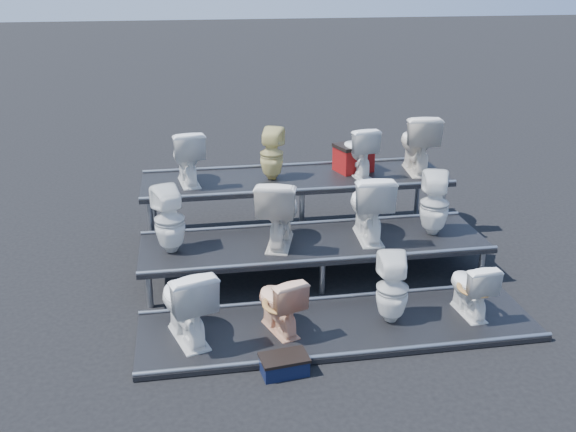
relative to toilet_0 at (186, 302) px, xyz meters
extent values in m
plane|color=black|center=(1.58, 1.30, -0.47)|extent=(80.00, 80.00, 0.00)
cube|color=black|center=(1.58, 0.00, -0.44)|extent=(4.20, 1.20, 0.06)
cube|color=black|center=(1.58, 1.30, -0.24)|extent=(4.20, 1.20, 0.46)
cube|color=black|center=(1.58, 2.60, -0.04)|extent=(4.20, 1.20, 0.86)
imported|color=white|center=(0.00, 0.00, 0.00)|extent=(0.68, 0.91, 0.83)
imported|color=#ECAF8A|center=(0.94, 0.00, -0.09)|extent=(0.55, 0.72, 0.65)
imported|color=white|center=(2.15, 0.00, -0.03)|extent=(0.39, 0.40, 0.76)
imported|color=white|center=(3.03, 0.00, -0.09)|extent=(0.40, 0.65, 0.64)
imported|color=white|center=(-0.14, 1.30, 0.38)|extent=(0.45, 0.46, 0.79)
imported|color=silver|center=(1.14, 1.30, 0.41)|extent=(0.69, 0.93, 0.85)
imported|color=white|center=(2.25, 1.30, 0.41)|extent=(0.52, 0.86, 0.85)
imported|color=white|center=(3.09, 1.30, 0.38)|extent=(0.45, 0.45, 0.79)
imported|color=white|center=(0.11, 2.60, 0.76)|extent=(0.51, 0.78, 0.74)
imported|color=#E0D386|center=(1.25, 2.60, 0.74)|extent=(0.42, 0.42, 0.71)
imported|color=white|center=(2.46, 2.60, 0.74)|extent=(0.47, 0.72, 0.70)
imported|color=silver|center=(3.31, 2.60, 0.81)|extent=(0.55, 0.87, 0.84)
cube|color=maroon|center=(2.44, 2.77, 0.56)|extent=(0.56, 0.50, 0.34)
cube|color=black|center=(0.89, -0.67, -0.40)|extent=(0.46, 0.31, 0.16)
camera|label=1|loc=(0.07, -5.72, 3.14)|focal=40.00mm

